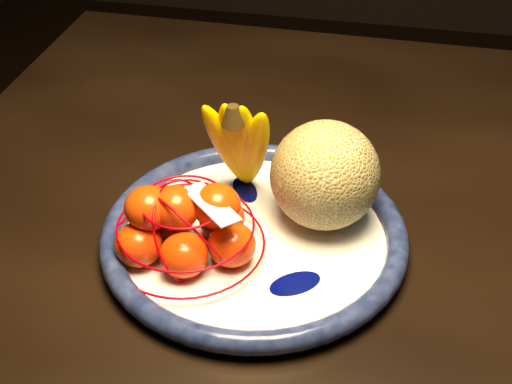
% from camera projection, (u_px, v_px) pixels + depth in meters
% --- Properties ---
extents(dining_table, '(1.48, 0.90, 0.73)m').
position_uv_depth(dining_table, '(473.00, 243.00, 0.95)').
color(dining_table, black).
rests_on(dining_table, ground).
extents(fruit_bowl, '(0.36, 0.36, 0.03)m').
position_uv_depth(fruit_bowl, '(254.00, 235.00, 0.83)').
color(fruit_bowl, white).
rests_on(fruit_bowl, dining_table).
extents(cantaloupe, '(0.13, 0.13, 0.13)m').
position_uv_depth(cantaloupe, '(325.00, 175.00, 0.81)').
color(cantaloupe, olive).
rests_on(cantaloupe, fruit_bowl).
extents(banana_bunch, '(0.11, 0.10, 0.16)m').
position_uv_depth(banana_bunch, '(241.00, 142.00, 0.84)').
color(banana_bunch, '#DBB900').
rests_on(banana_bunch, fruit_bowl).
extents(mandarin_bag, '(0.19, 0.19, 0.11)m').
position_uv_depth(mandarin_bag, '(186.00, 226.00, 0.78)').
color(mandarin_bag, '#FF4000').
rests_on(mandarin_bag, fruit_bowl).
extents(price_tag, '(0.07, 0.07, 0.01)m').
position_uv_depth(price_tag, '(211.00, 204.00, 0.75)').
color(price_tag, white).
rests_on(price_tag, mandarin_bag).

